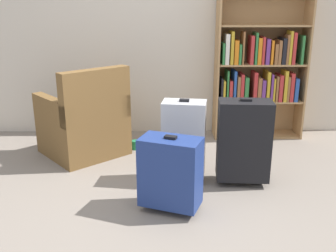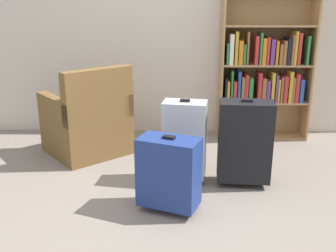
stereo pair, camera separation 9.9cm
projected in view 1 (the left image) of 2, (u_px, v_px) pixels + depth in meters
The scene contains 8 objects.
ground_plane at pixel (152, 213), 2.87m from camera, with size 8.24×8.24×0.00m, color slate.
back_wall at pixel (155, 19), 4.32m from camera, with size 4.71×0.10×2.60m, color beige.
bookshelf at pixel (260, 67), 4.29m from camera, with size 0.98×0.31×1.64m.
armchair at pixel (85, 124), 3.88m from camera, with size 0.99×0.99×0.90m.
mug at pixel (136, 145), 4.09m from camera, with size 0.12×0.08×0.10m.
suitcase_navy_blue at pixel (170, 172), 2.82m from camera, with size 0.49×0.38×0.58m.
suitcase_black at pixel (244, 140), 3.23m from camera, with size 0.45×0.28×0.74m.
suitcase_silver at pixel (184, 139), 3.28m from camera, with size 0.39×0.27×0.72m.
Camera 1 is at (0.09, -2.54, 1.49)m, focal length 41.57 mm.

